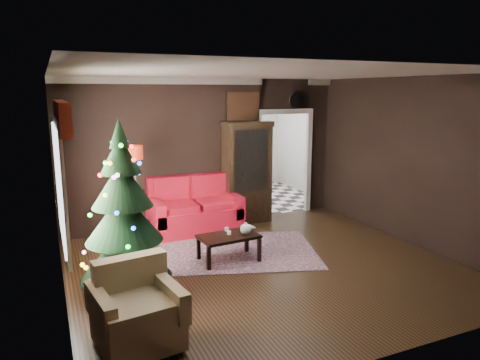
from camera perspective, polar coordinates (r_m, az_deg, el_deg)
name	(u,v)px	position (r m, az deg, el deg)	size (l,w,h in m)	color
floor	(265,267)	(6.70, 3.17, -11.09)	(5.50, 5.50, 0.00)	black
ceiling	(267,73)	(6.20, 3.46, 13.58)	(5.50, 5.50, 0.00)	white
wall_back	(206,152)	(8.57, -4.34, 3.57)	(5.50, 5.50, 0.00)	black
wall_front	(390,220)	(4.29, 18.76, -4.91)	(5.50, 5.50, 0.00)	black
wall_left	(57,192)	(5.63, -22.47, -1.39)	(5.50, 5.50, 0.00)	black
wall_right	(413,162)	(7.93, 21.30, 2.18)	(5.50, 5.50, 0.00)	black
doorway	(283,164)	(9.33, 5.58, 2.00)	(1.10, 0.10, 2.10)	silver
left_window	(60,184)	(5.82, -22.17, -0.47)	(0.05, 1.60, 1.40)	white
valance	(61,116)	(5.72, -21.98, 7.66)	(0.12, 2.10, 0.35)	#9E2A1A
kitchen_floor	(252,198)	(10.84, 1.59, -2.29)	(3.00, 3.00, 0.00)	white
kitchen_window	(229,124)	(11.89, -1.39, 7.22)	(0.70, 0.06, 0.70)	white
rug	(236,251)	(7.29, -0.46, -9.13)	(2.53, 1.84, 0.01)	#442B39
loveseat	(195,205)	(8.20, -5.82, -3.23)	(1.70, 0.90, 1.00)	maroon
curio_cabinet	(247,174)	(8.71, 0.86, 0.73)	(0.90, 0.45, 1.90)	black
floor_lamp	(137,197)	(7.58, -13.16, -2.12)	(0.29, 0.29, 1.72)	black
christmas_tree	(123,213)	(5.81, -14.77, -4.07)	(1.17, 1.17, 2.23)	black
armchair	(136,305)	(4.70, -13.17, -15.44)	(0.81, 0.81, 0.83)	tan
coffee_table	(229,248)	(6.85, -1.47, -8.68)	(0.89, 0.53, 0.40)	black
teapot	(246,229)	(6.77, 0.73, -6.30)	(0.19, 0.19, 0.18)	silver
cup_a	(227,229)	(6.98, -1.72, -6.33)	(0.06, 0.06, 0.05)	silver
cup_b	(229,233)	(6.81, -1.43, -6.78)	(0.06, 0.06, 0.05)	white
book	(244,222)	(7.07, 0.52, -5.40)	(0.16, 0.02, 0.22)	#7F6B53
wall_clock	(296,100)	(9.29, 7.26, 10.17)	(0.32, 0.32, 0.06)	silver
painting	(243,107)	(8.74, 0.38, 9.34)	(0.62, 0.05, 0.52)	tan
kitchen_counter	(233,172)	(11.82, -0.90, 1.08)	(1.80, 0.60, 0.90)	silver
kitchen_table	(246,186)	(10.37, 0.81, -0.80)	(0.70, 0.70, 0.75)	brown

